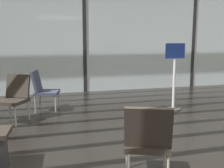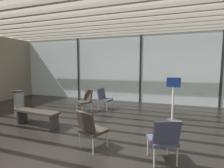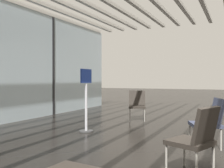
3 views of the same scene
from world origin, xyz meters
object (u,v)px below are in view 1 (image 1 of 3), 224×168
lounge_chair_4 (148,138)px  info_sign (174,79)px  parked_airplane (74,26)px  lounge_chair_1 (43,88)px  lounge_chair_2 (14,95)px

lounge_chair_4 → info_sign: bearing=-101.2°
parked_airplane → lounge_chair_1: 7.48m
parked_airplane → info_sign: 8.01m
lounge_chair_1 → lounge_chair_4: same height
parked_airplane → lounge_chair_1: (-1.61, -7.12, -1.62)m
lounge_chair_4 → info_sign: size_ratio=0.60×
lounge_chair_2 → info_sign: size_ratio=0.60×
parked_airplane → info_sign: (1.12, -7.80, -1.44)m
parked_airplane → lounge_chair_2: 8.21m
parked_airplane → lounge_chair_2: size_ratio=14.12×
lounge_chair_1 → lounge_chair_4: (1.01, -3.34, 0.00)m
lounge_chair_1 → lounge_chair_2: size_ratio=1.00×
parked_airplane → lounge_chair_4: parked_airplane is taller
parked_airplane → info_sign: bearing=-81.8°
parked_airplane → lounge_chair_4: size_ratio=14.12×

